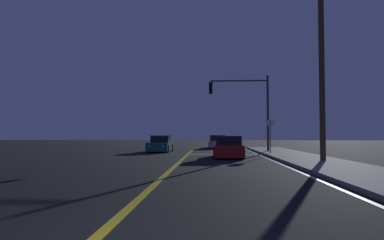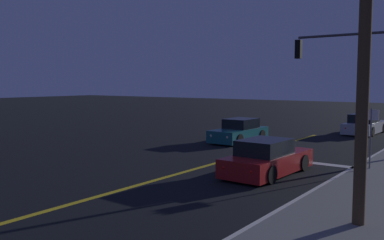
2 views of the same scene
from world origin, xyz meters
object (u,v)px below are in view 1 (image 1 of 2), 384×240
(car_side_waiting_teal, at_px, (161,145))
(utility_pole_right, at_px, (321,50))
(traffic_signal_near_right, at_px, (246,101))
(street_sign_corner, at_px, (270,131))
(car_parked_curb_silver, at_px, (218,142))
(car_mid_block_red, at_px, (229,148))

(car_side_waiting_teal, relative_size, utility_pole_right, 0.39)
(car_side_waiting_teal, distance_m, traffic_signal_near_right, 7.85)
(street_sign_corner, bearing_deg, car_parked_curb_silver, 104.82)
(car_mid_block_red, height_order, traffic_signal_near_right, traffic_signal_near_right)
(car_mid_block_red, distance_m, traffic_signal_near_right, 6.69)
(traffic_signal_near_right, distance_m, utility_pole_right, 10.22)
(car_side_waiting_teal, distance_m, street_sign_corner, 9.36)
(car_side_waiting_teal, height_order, traffic_signal_near_right, traffic_signal_near_right)
(car_mid_block_red, distance_m, car_parked_curb_silver, 15.39)
(traffic_signal_near_right, xyz_separation_m, street_sign_corner, (1.34, -2.80, -2.38))
(car_parked_curb_silver, height_order, street_sign_corner, street_sign_corner)
(utility_pole_right, xyz_separation_m, street_sign_corner, (-1.40, 6.91, -4.00))
(car_mid_block_red, height_order, utility_pole_right, utility_pole_right)
(car_parked_curb_silver, distance_m, traffic_signal_near_right, 10.69)
(car_side_waiting_teal, distance_m, utility_pole_right, 15.65)
(car_parked_curb_silver, xyz_separation_m, traffic_signal_near_right, (2.02, -9.91, 3.45))
(street_sign_corner, bearing_deg, car_mid_block_red, -138.46)
(car_mid_block_red, bearing_deg, utility_pole_right, -41.95)
(car_parked_curb_silver, relative_size, street_sign_corner, 1.92)
(car_side_waiting_teal, xyz_separation_m, car_parked_curb_silver, (4.86, 8.38, 0.00))
(traffic_signal_near_right, height_order, utility_pole_right, utility_pole_right)
(car_mid_block_red, xyz_separation_m, car_parked_curb_silver, (-0.35, 15.38, 0.00))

